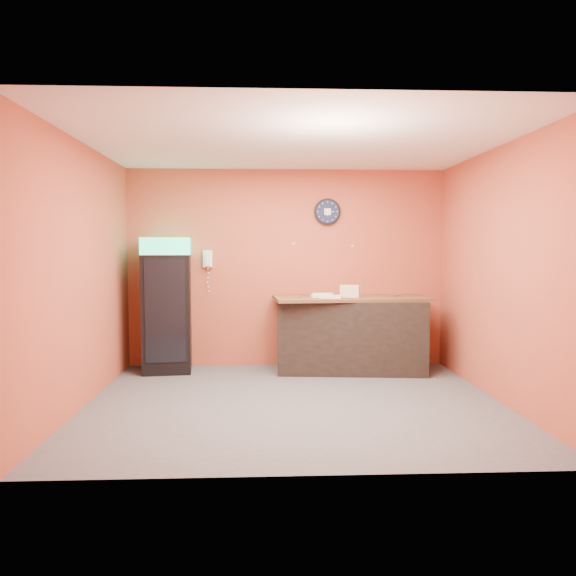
{
  "coord_description": "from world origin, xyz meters",
  "views": [
    {
      "loc": [
        -0.35,
        -6.02,
        1.67
      ],
      "look_at": [
        -0.04,
        0.6,
        1.21
      ],
      "focal_mm": 35.0,
      "sensor_mm": 36.0,
      "label": 1
    }
  ],
  "objects": [
    {
      "name": "wrapped_sandwich_right",
      "position": [
        0.49,
        1.7,
        1.04
      ],
      "size": [
        0.28,
        0.13,
        0.04
      ],
      "primitive_type": "cube",
      "rotation": [
        0.0,
        0.0,
        -0.06
      ],
      "color": "white",
      "rests_on": "butcher_paper"
    },
    {
      "name": "kitchen_tool",
      "position": [
        0.75,
        1.62,
        1.05
      ],
      "size": [
        0.06,
        0.06,
        0.06
      ],
      "primitive_type": "cylinder",
      "color": "silver",
      "rests_on": "butcher_paper"
    },
    {
      "name": "wall_clock",
      "position": [
        0.58,
        1.97,
        2.2
      ],
      "size": [
        0.38,
        0.06,
        0.38
      ],
      "color": "black",
      "rests_on": "back_wall"
    },
    {
      "name": "left_wall",
      "position": [
        -2.25,
        0.0,
        1.4
      ],
      "size": [
        0.02,
        4.0,
        2.8
      ],
      "primitive_type": "cube",
      "color": "#B74D33",
      "rests_on": "floor"
    },
    {
      "name": "floor",
      "position": [
        0.0,
        0.0,
        0.0
      ],
      "size": [
        4.5,
        4.5,
        0.0
      ],
      "primitive_type": "plane",
      "color": "#47474C",
      "rests_on": "ground"
    },
    {
      "name": "prep_counter",
      "position": [
        0.87,
        1.56,
        0.49
      ],
      "size": [
        2.04,
        1.06,
        0.98
      ],
      "primitive_type": "cube",
      "rotation": [
        0.0,
        0.0,
        -0.1
      ],
      "color": "black",
      "rests_on": "floor"
    },
    {
      "name": "wrapped_sandwich_mid",
      "position": [
        0.55,
        1.33,
        1.04
      ],
      "size": [
        0.32,
        0.2,
        0.04
      ],
      "primitive_type": "cube",
      "rotation": [
        0.0,
        0.0,
        -0.29
      ],
      "color": "white",
      "rests_on": "butcher_paper"
    },
    {
      "name": "wrapped_sandwich_left",
      "position": [
        0.44,
        1.48,
        1.04
      ],
      "size": [
        0.28,
        0.15,
        0.04
      ],
      "primitive_type": "cube",
      "rotation": [
        0.0,
        0.0,
        0.17
      ],
      "color": "white",
      "rests_on": "butcher_paper"
    },
    {
      "name": "butcher_paper",
      "position": [
        0.87,
        1.56,
        1.0
      ],
      "size": [
        2.15,
        1.04,
        0.04
      ],
      "primitive_type": "cube",
      "rotation": [
        0.0,
        0.0,
        0.07
      ],
      "color": "brown",
      "rests_on": "prep_counter"
    },
    {
      "name": "ceiling",
      "position": [
        0.0,
        0.0,
        2.8
      ],
      "size": [
        4.5,
        4.0,
        0.02
      ],
      "primitive_type": "cube",
      "color": "white",
      "rests_on": "back_wall"
    },
    {
      "name": "beverage_cooler",
      "position": [
        -1.65,
        1.61,
        0.89
      ],
      "size": [
        0.7,
        0.71,
        1.82
      ],
      "rotation": [
        0.0,
        0.0,
        0.1
      ],
      "color": "black",
      "rests_on": "floor"
    },
    {
      "name": "wall_phone",
      "position": [
        -1.12,
        1.95,
        1.53
      ],
      "size": [
        0.13,
        0.11,
        0.24
      ],
      "color": "white",
      "rests_on": "back_wall"
    },
    {
      "name": "right_wall",
      "position": [
        2.25,
        0.0,
        1.4
      ],
      "size": [
        0.02,
        4.0,
        2.8
      ],
      "primitive_type": "cube",
      "color": "#B74D33",
      "rests_on": "floor"
    },
    {
      "name": "sub_roll_stack",
      "position": [
        0.83,
        1.46,
        1.1
      ],
      "size": [
        0.27,
        0.19,
        0.16
      ],
      "rotation": [
        0.0,
        0.0,
        -0.43
      ],
      "color": "#F3E7BD",
      "rests_on": "butcher_paper"
    },
    {
      "name": "back_wall",
      "position": [
        0.0,
        2.0,
        1.4
      ],
      "size": [
        4.5,
        0.02,
        2.8
      ],
      "primitive_type": "cube",
      "color": "#B74D33",
      "rests_on": "floor"
    }
  ]
}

